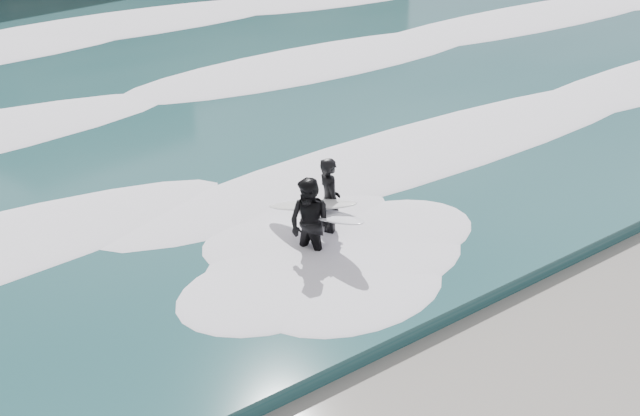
{
  "coord_description": "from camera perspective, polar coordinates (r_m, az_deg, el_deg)",
  "views": [
    {
      "loc": [
        -8.97,
        -4.43,
        7.38
      ],
      "look_at": [
        -0.84,
        6.17,
        1.0
      ],
      "focal_mm": 45.0,
      "sensor_mm": 36.0,
      "label": 1
    }
  ],
  "objects": [
    {
      "name": "surfer_left",
      "position": [
        15.24,
        0.38,
        0.39
      ],
      "size": [
        1.24,
        2.22,
        1.8
      ],
      "color": "black",
      "rests_on": "ground"
    },
    {
      "name": "surfer_right",
      "position": [
        14.45,
        -0.59,
        -1.16
      ],
      "size": [
        1.15,
        1.94,
        1.77
      ],
      "color": "black",
      "rests_on": "ground"
    },
    {
      "name": "foam_near",
      "position": [
        17.6,
        -3.43,
        2.11
      ],
      "size": [
        60.0,
        3.2,
        0.2
      ],
      "primitive_type": "ellipsoid",
      "color": "white",
      "rests_on": "sea"
    },
    {
      "name": "foam_mid",
      "position": [
        23.38,
        -13.24,
        7.52
      ],
      "size": [
        60.0,
        4.0,
        0.24
      ],
      "primitive_type": "ellipsoid",
      "color": "white",
      "rests_on": "sea"
    },
    {
      "name": "foam_far",
      "position": [
        31.54,
        -20.41,
        11.28
      ],
      "size": [
        60.0,
        4.8,
        0.3
      ],
      "primitive_type": "ellipsoid",
      "color": "white",
      "rests_on": "sea"
    },
    {
      "name": "ground",
      "position": [
        12.44,
        21.41,
        -12.98
      ],
      "size": [
        120.0,
        120.0,
        0.0
      ],
      "primitive_type": "plane",
      "color": "olive",
      "rests_on": "ground"
    }
  ]
}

